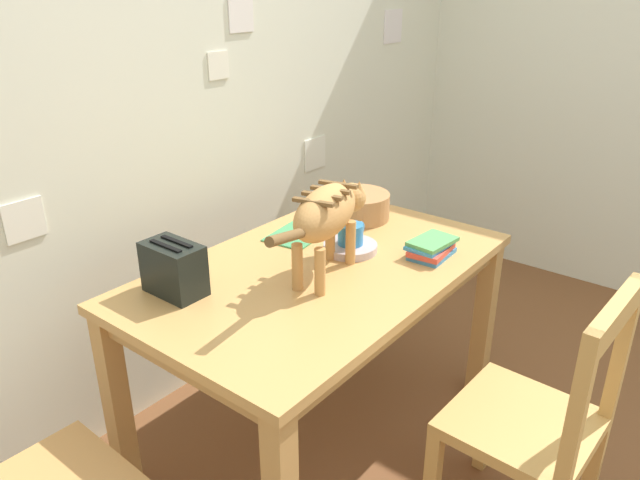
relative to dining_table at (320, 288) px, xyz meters
name	(u,v)px	position (x,y,z in m)	size (l,w,h in m)	color
wall_rear	(191,98)	(0.08, 0.73, 0.59)	(4.51, 0.11, 2.50)	silver
dining_table	(320,288)	(0.00, 0.00, 0.00)	(1.38, 0.85, 0.75)	tan
cat	(328,213)	(-0.03, -0.06, 0.31)	(0.64, 0.23, 0.32)	tan
saucer_bowl	(350,247)	(0.17, -0.01, 0.10)	(0.20, 0.20, 0.03)	#BEAAAF
coffee_mug	(351,234)	(0.17, -0.01, 0.16)	(0.13, 0.09, 0.08)	#2F7EC2
magazine	(298,234)	(0.16, 0.24, 0.09)	(0.25, 0.18, 0.01)	#449C5E
book_stack	(431,248)	(0.32, -0.27, 0.12)	(0.20, 0.14, 0.06)	#3C86C4
wicker_basket	(358,205)	(0.46, 0.16, 0.15)	(0.27, 0.27, 0.11)	#AC7849
toaster	(174,269)	(-0.44, 0.24, 0.17)	(0.12, 0.20, 0.18)	black
wooden_chair_far	(536,423)	(0.04, -0.81, -0.21)	(0.44, 0.44, 0.93)	tan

